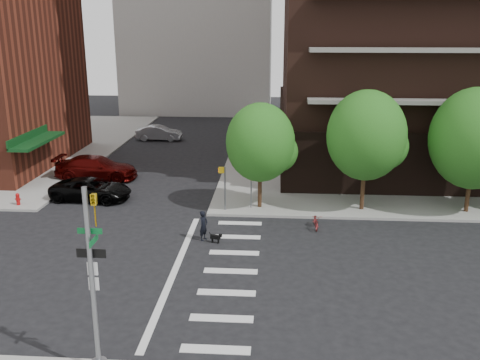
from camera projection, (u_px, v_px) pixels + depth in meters
The scene contains 15 objects.
ground at pixel (164, 269), 24.01m from camera, with size 120.00×120.00×0.00m, color black.
sidewalk_ne at pixel (461, 154), 45.13m from camera, with size 39.00×33.00×0.15m, color gray.
crosswalk at pixel (213, 271), 23.86m from camera, with size 3.85×13.00×0.01m.
tree_a at pixel (260, 143), 30.75m from camera, with size 4.00×4.00×5.90m.
tree_b at pixel (366, 135), 30.21m from camera, with size 4.50×4.50×6.65m.
tree_c at pixel (475, 139), 29.84m from camera, with size 5.00×5.00×6.80m.
traffic_signal at pixel (94, 296), 16.11m from camera, with size 0.90×0.75×6.00m.
pedestrian_signal at pixel (231, 181), 30.93m from camera, with size 2.18×0.67×2.60m.
fire_hydrant at pixel (18, 198), 32.03m from camera, with size 0.24×0.24×0.73m.
parked_car_black at pixel (91, 189), 33.33m from camera, with size 4.97×2.29×1.38m, color black.
parked_car_maroon at pixel (96, 168), 37.80m from camera, with size 5.73×2.33×1.66m, color #3D0504.
parked_car_silver at pixel (159, 133), 50.57m from camera, with size 4.29×1.49×1.41m, color #95979C.
scooter at pixel (316, 221), 28.78m from camera, with size 0.54×1.54×0.81m, color maroon.
dog_walker at pixel (204, 226), 27.08m from camera, with size 0.37×0.57×1.55m, color black.
dog at pixel (216, 237), 26.82m from camera, with size 0.61×0.30×0.51m.
Camera 1 is at (4.92, -21.64, 10.57)m, focal length 40.00 mm.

